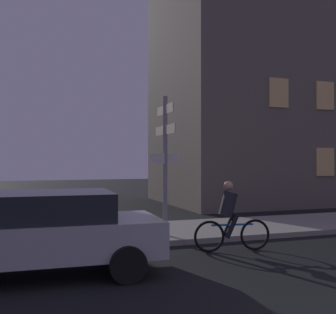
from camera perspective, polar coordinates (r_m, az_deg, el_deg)
sidewalk_kerb at (r=12.07m, az=4.03°, el=-10.04°), size 40.00×3.05×0.14m
signpost at (r=10.71m, az=-0.39°, el=0.43°), size 1.14×1.52×3.61m
car_near_right at (r=7.90m, az=-16.99°, el=-9.76°), size 4.49×2.18×1.51m
cyclist at (r=9.63m, az=8.59°, el=-8.43°), size 1.81×0.38×1.61m
building_right_block at (r=22.61m, az=12.12°, el=20.19°), size 9.25×7.24×20.06m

